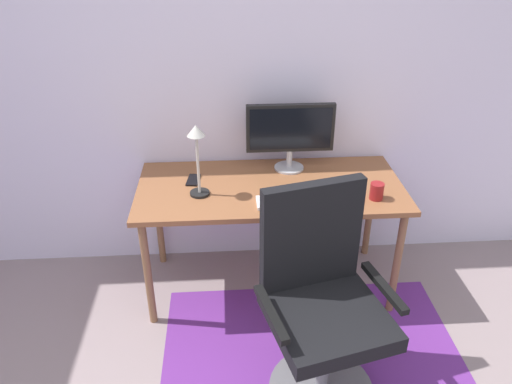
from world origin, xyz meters
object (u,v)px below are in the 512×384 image
object	(u,v)px
coffee_cup	(377,191)
computer_mouse	(356,200)
keyboard	(296,202)
office_chair	(321,315)
desk	(270,195)
cell_phone	(193,180)
monitor	(290,131)
desk_lamp	(197,148)

from	to	relation	value
coffee_cup	computer_mouse	bearing A→B (deg)	-165.25
keyboard	office_chair	world-z (taller)	office_chair
desk	keyboard	distance (m)	0.25
computer_mouse	cell_phone	bearing A→B (deg)	160.85
desk	office_chair	size ratio (longest dim) A/B	1.41
coffee_cup	desk	bearing A→B (deg)	161.38
monitor	keyboard	size ratio (longest dim) A/B	1.22
coffee_cup	office_chair	size ratio (longest dim) A/B	0.09
computer_mouse	desk	bearing A→B (deg)	153.44
desk_lamp	monitor	bearing A→B (deg)	27.98
computer_mouse	coffee_cup	world-z (taller)	coffee_cup
keyboard	cell_phone	distance (m)	0.64
office_chair	keyboard	bearing A→B (deg)	80.01
desk	computer_mouse	world-z (taller)	computer_mouse
monitor	keyboard	world-z (taller)	monitor
keyboard	coffee_cup	xyz separation A→B (m)	(0.45, 0.02, 0.04)
monitor	coffee_cup	xyz separation A→B (m)	(0.43, -0.40, -0.20)
desk	monitor	world-z (taller)	monitor
cell_phone	desk_lamp	distance (m)	0.32
computer_mouse	coffee_cup	xyz separation A→B (m)	(0.12, 0.03, 0.03)
monitor	desk_lamp	size ratio (longest dim) A/B	1.26
monitor	coffee_cup	size ratio (longest dim) A/B	5.57
desk	monitor	size ratio (longest dim) A/B	2.93
desk	monitor	bearing A→B (deg)	57.27
office_chair	computer_mouse	bearing A→B (deg)	49.97
monitor	computer_mouse	distance (m)	0.58
desk	computer_mouse	size ratio (longest dim) A/B	14.74
keyboard	coffee_cup	bearing A→B (deg)	2.38
keyboard	coffee_cup	size ratio (longest dim) A/B	4.57
computer_mouse	cell_phone	world-z (taller)	computer_mouse
desk	office_chair	bearing A→B (deg)	-78.38
monitor	computer_mouse	bearing A→B (deg)	-54.22
keyboard	computer_mouse	xyz separation A→B (m)	(0.32, -0.01, 0.01)
keyboard	computer_mouse	distance (m)	0.32
keyboard	office_chair	distance (m)	0.65
office_chair	coffee_cup	bearing A→B (deg)	42.51
keyboard	desk	bearing A→B (deg)	120.04
keyboard	office_chair	xyz separation A→B (m)	(0.04, -0.59, -0.26)
desk	monitor	xyz separation A→B (m)	(0.13, 0.21, 0.31)
desk_lamp	desk	bearing A→B (deg)	10.77
monitor	keyboard	xyz separation A→B (m)	(-0.01, -0.42, -0.24)
desk	computer_mouse	bearing A→B (deg)	-26.56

